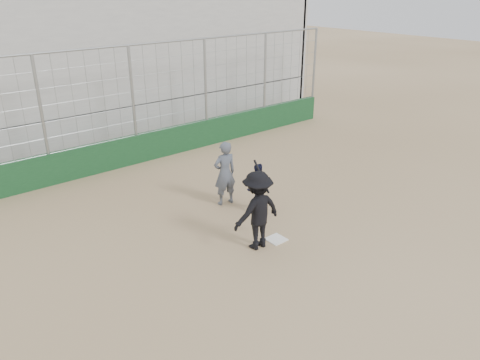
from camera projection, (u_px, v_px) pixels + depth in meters
ground at (276, 240)px, 11.57m from camera, size 90.00×90.00×0.00m
home_plate at (276, 239)px, 11.56m from camera, size 0.44×0.44×0.02m
backstop at (136, 136)px, 16.14m from camera, size 18.10×0.25×4.04m
bleachers at (73, 61)px, 18.86m from camera, size 20.25×6.70×6.98m
batter_at_plate at (257, 210)px, 10.91m from camera, size 1.28×0.82×2.07m
catcher_crouched at (257, 196)px, 12.78m from camera, size 0.71×0.57×0.98m
umpire at (225, 176)px, 13.13m from camera, size 0.74×0.54×1.68m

